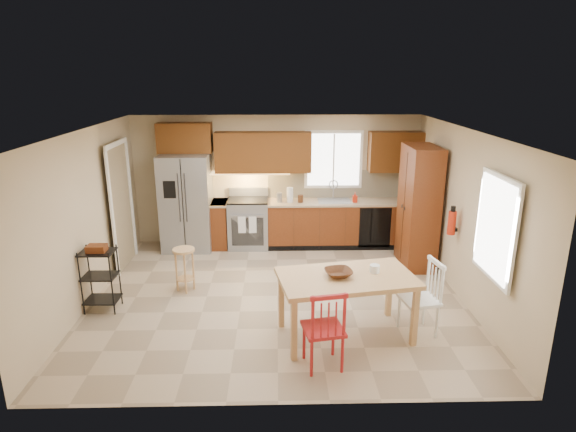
# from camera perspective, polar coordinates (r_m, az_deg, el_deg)

# --- Properties ---
(floor) EXTENTS (5.50, 5.50, 0.00)m
(floor) POSITION_cam_1_polar(r_m,az_deg,el_deg) (7.43, -1.27, -9.43)
(floor) COLOR tan
(floor) RESTS_ON ground
(ceiling) EXTENTS (5.50, 5.00, 0.02)m
(ceiling) POSITION_cam_1_polar(r_m,az_deg,el_deg) (6.71, -1.40, 10.08)
(ceiling) COLOR silver
(ceiling) RESTS_ON ground
(wall_back) EXTENTS (5.50, 0.02, 2.50)m
(wall_back) POSITION_cam_1_polar(r_m,az_deg,el_deg) (9.39, -1.36, 4.29)
(wall_back) COLOR #CCB793
(wall_back) RESTS_ON ground
(wall_front) EXTENTS (5.50, 0.02, 2.50)m
(wall_front) POSITION_cam_1_polar(r_m,az_deg,el_deg) (4.64, -1.27, -9.24)
(wall_front) COLOR #CCB793
(wall_front) RESTS_ON ground
(wall_left) EXTENTS (0.02, 5.00, 2.50)m
(wall_left) POSITION_cam_1_polar(r_m,az_deg,el_deg) (7.49, -22.86, -0.31)
(wall_left) COLOR #CCB793
(wall_left) RESTS_ON ground
(wall_right) EXTENTS (0.02, 5.00, 2.50)m
(wall_right) POSITION_cam_1_polar(r_m,az_deg,el_deg) (7.49, 20.19, -0.01)
(wall_right) COLOR #CCB793
(wall_right) RESTS_ON ground
(refrigerator) EXTENTS (0.92, 0.75, 1.82)m
(refrigerator) POSITION_cam_1_polar(r_m,az_deg,el_deg) (9.27, -11.92, 1.59)
(refrigerator) COLOR gray
(refrigerator) RESTS_ON floor
(range_stove) EXTENTS (0.76, 0.63, 0.92)m
(range_stove) POSITION_cam_1_polar(r_m,az_deg,el_deg) (9.31, -4.71, -0.92)
(range_stove) COLOR gray
(range_stove) RESTS_ON floor
(base_cabinet_narrow) EXTENTS (0.30, 0.60, 0.90)m
(base_cabinet_narrow) POSITION_cam_1_polar(r_m,az_deg,el_deg) (9.38, -8.06, -0.97)
(base_cabinet_narrow) COLOR maroon
(base_cabinet_narrow) RESTS_ON floor
(base_cabinet_run) EXTENTS (2.92, 0.60, 0.90)m
(base_cabinet_run) POSITION_cam_1_polar(r_m,az_deg,el_deg) (9.40, 6.56, -0.86)
(base_cabinet_run) COLOR maroon
(base_cabinet_run) RESTS_ON floor
(dishwasher) EXTENTS (0.60, 0.02, 0.78)m
(dishwasher) POSITION_cam_1_polar(r_m,az_deg,el_deg) (9.22, 10.25, -1.37)
(dishwasher) COLOR black
(dishwasher) RESTS_ON floor
(backsplash) EXTENTS (2.92, 0.03, 0.55)m
(backsplash) POSITION_cam_1_polar(r_m,az_deg,el_deg) (9.48, 6.48, 3.84)
(backsplash) COLOR beige
(backsplash) RESTS_ON wall_back
(upper_over_fridge) EXTENTS (1.00, 0.35, 0.55)m
(upper_over_fridge) POSITION_cam_1_polar(r_m,az_deg,el_deg) (9.23, -12.15, 9.06)
(upper_over_fridge) COLOR #592B0E
(upper_over_fridge) RESTS_ON wall_back
(upper_left_block) EXTENTS (1.80, 0.35, 0.75)m
(upper_left_block) POSITION_cam_1_polar(r_m,az_deg,el_deg) (9.11, -2.97, 7.57)
(upper_left_block) COLOR #592B0E
(upper_left_block) RESTS_ON wall_back
(upper_right_block) EXTENTS (1.00, 0.35, 0.75)m
(upper_right_block) POSITION_cam_1_polar(r_m,az_deg,el_deg) (9.38, 12.61, 7.46)
(upper_right_block) COLOR #592B0E
(upper_right_block) RESTS_ON wall_back
(window_back) EXTENTS (1.12, 0.04, 1.12)m
(window_back) POSITION_cam_1_polar(r_m,az_deg,el_deg) (9.36, 5.42, 6.67)
(window_back) COLOR white
(window_back) RESTS_ON wall_back
(sink) EXTENTS (0.62, 0.46, 0.16)m
(sink) POSITION_cam_1_polar(r_m,az_deg,el_deg) (9.26, 5.48, 1.55)
(sink) COLOR gray
(sink) RESTS_ON base_cabinet_run
(undercab_glow) EXTENTS (1.60, 0.30, 0.01)m
(undercab_glow) POSITION_cam_1_polar(r_m,az_deg,el_deg) (9.17, -4.82, 5.08)
(undercab_glow) COLOR #FFBF66
(undercab_glow) RESTS_ON wall_back
(soap_bottle) EXTENTS (0.09, 0.09, 0.19)m
(soap_bottle) POSITION_cam_1_polar(r_m,az_deg,el_deg) (9.18, 7.94, 2.21)
(soap_bottle) COLOR red
(soap_bottle) RESTS_ON base_cabinet_run
(paper_towel) EXTENTS (0.12, 0.12, 0.28)m
(paper_towel) POSITION_cam_1_polar(r_m,az_deg,el_deg) (9.10, 0.23, 2.53)
(paper_towel) COLOR white
(paper_towel) RESTS_ON base_cabinet_run
(canister_steel) EXTENTS (0.11, 0.11, 0.18)m
(canister_steel) POSITION_cam_1_polar(r_m,az_deg,el_deg) (9.11, -1.03, 2.22)
(canister_steel) COLOR gray
(canister_steel) RESTS_ON base_cabinet_run
(canister_wood) EXTENTS (0.10, 0.10, 0.14)m
(canister_wood) POSITION_cam_1_polar(r_m,az_deg,el_deg) (9.10, 1.49, 2.06)
(canister_wood) COLOR #4C2714
(canister_wood) RESTS_ON base_cabinet_run
(pantry) EXTENTS (0.50, 0.95, 2.10)m
(pantry) POSITION_cam_1_polar(r_m,az_deg,el_deg) (8.53, 15.21, 1.02)
(pantry) COLOR maroon
(pantry) RESTS_ON floor
(fire_extinguisher) EXTENTS (0.12, 0.12, 0.36)m
(fire_extinguisher) POSITION_cam_1_polar(r_m,az_deg,el_deg) (7.63, 18.85, -0.77)
(fire_extinguisher) COLOR red
(fire_extinguisher) RESTS_ON wall_right
(window_right) EXTENTS (0.04, 1.02, 1.32)m
(window_right) POSITION_cam_1_polar(r_m,az_deg,el_deg) (6.40, 23.43, -1.29)
(window_right) COLOR white
(window_right) RESTS_ON wall_right
(doorway) EXTENTS (0.04, 0.95, 2.10)m
(doorway) POSITION_cam_1_polar(r_m,az_deg,el_deg) (8.70, -19.22, 0.95)
(doorway) COLOR #8C7A59
(doorway) RESTS_ON wall_left
(dining_table) EXTENTS (1.82, 1.23, 0.82)m
(dining_table) POSITION_cam_1_polar(r_m,az_deg,el_deg) (6.27, 6.85, -10.63)
(dining_table) COLOR tan
(dining_table) RESTS_ON floor
(chair_red) EXTENTS (0.54, 0.54, 0.99)m
(chair_red) POSITION_cam_1_polar(r_m,az_deg,el_deg) (5.62, 4.19, -13.02)
(chair_red) COLOR #AE1A1D
(chair_red) RESTS_ON floor
(chair_white) EXTENTS (0.54, 0.54, 0.99)m
(chair_white) POSITION_cam_1_polar(r_m,az_deg,el_deg) (6.48, 15.27, -9.37)
(chair_white) COLOR white
(chair_white) RESTS_ON floor
(table_bowl) EXTENTS (0.40, 0.40, 0.08)m
(table_bowl) POSITION_cam_1_polar(r_m,az_deg,el_deg) (6.07, 6.00, -7.14)
(table_bowl) COLOR #4C2714
(table_bowl) RESTS_ON dining_table
(table_jar) EXTENTS (0.15, 0.15, 0.15)m
(table_jar) POSITION_cam_1_polar(r_m,az_deg,el_deg) (6.23, 10.23, -6.36)
(table_jar) COLOR white
(table_jar) RESTS_ON dining_table
(bar_stool) EXTENTS (0.43, 0.43, 0.69)m
(bar_stool) POSITION_cam_1_polar(r_m,az_deg,el_deg) (7.64, -12.13, -6.24)
(bar_stool) COLOR tan
(bar_stool) RESTS_ON floor
(utility_cart) EXTENTS (0.47, 0.37, 0.93)m
(utility_cart) POSITION_cam_1_polar(r_m,az_deg,el_deg) (7.34, -21.34, -7.02)
(utility_cart) COLOR black
(utility_cart) RESTS_ON floor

